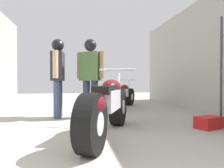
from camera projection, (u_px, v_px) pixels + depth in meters
ground_plane at (100, 122)px, 3.77m from camera, size 18.91×18.91×0.00m
motorcycle_maroon_cruiser at (107, 107)px, 2.77m from camera, size 1.04×2.00×0.98m
motorcycle_black_naked at (122, 96)px, 5.86m from camera, size 1.14×1.61×0.82m
mechanic_in_blue at (90, 71)px, 4.21m from camera, size 0.59×0.44×1.64m
mechanic_with_helmet at (58, 71)px, 4.20m from camera, size 0.27×0.64×1.63m
red_toolbox at (209, 122)px, 3.28m from camera, size 0.48×0.39×0.19m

